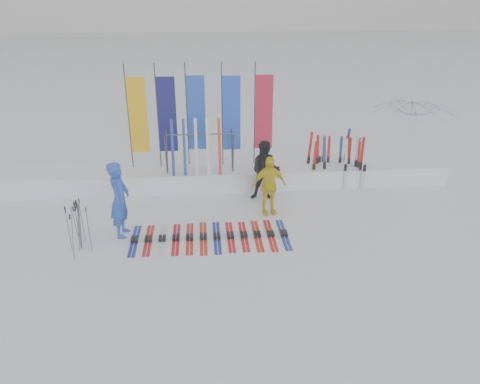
{
  "coord_description": "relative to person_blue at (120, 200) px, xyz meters",
  "views": [
    {
      "loc": [
        -0.74,
        -9.31,
        5.81
      ],
      "look_at": [
        0.2,
        1.6,
        1.0
      ],
      "focal_mm": 35.0,
      "sensor_mm": 36.0,
      "label": 1
    }
  ],
  "objects": [
    {
      "name": "person_blue",
      "position": [
        0.0,
        0.0,
        0.0
      ],
      "size": [
        0.54,
        0.76,
        1.97
      ],
      "primitive_type": "imported",
      "rotation": [
        0.0,
        0.0,
        1.46
      ],
      "color": "blue",
      "rests_on": "ground"
    },
    {
      "name": "person_black",
      "position": [
        3.9,
        1.86,
        -0.09
      ],
      "size": [
        0.99,
        0.84,
        1.79
      ],
      "primitive_type": "imported",
      "rotation": [
        0.0,
        0.0,
        -0.21
      ],
      "color": "black",
      "rests_on": "ground"
    },
    {
      "name": "upright_skis",
      "position": [
        6.39,
        2.88,
        -0.19
      ],
      "size": [
        1.61,
        1.18,
        1.7
      ],
      "color": "red",
      "rests_on": "ground"
    },
    {
      "name": "ground",
      "position": [
        2.81,
        -1.43,
        -0.98
      ],
      "size": [
        120.0,
        120.0,
        0.0
      ],
      "primitive_type": "plane",
      "color": "white",
      "rests_on": "ground"
    },
    {
      "name": "ski_row",
      "position": [
        2.21,
        -0.37,
        -0.95
      ],
      "size": [
        3.93,
        1.69,
        0.07
      ],
      "color": "navy",
      "rests_on": "ground"
    },
    {
      "name": "pole_cluster",
      "position": [
        -0.91,
        -0.64,
        -0.38
      ],
      "size": [
        0.56,
        0.85,
        1.25
      ],
      "color": "#595B60",
      "rests_on": "ground"
    },
    {
      "name": "feather_flags",
      "position": [
        2.02,
        3.36,
        1.26
      ],
      "size": [
        4.43,
        0.16,
        3.2
      ],
      "color": "#383A3F",
      "rests_on": "ground"
    },
    {
      "name": "person_yellow",
      "position": [
        3.86,
        0.9,
        -0.15
      ],
      "size": [
        1.04,
        0.59,
        1.67
      ],
      "primitive_type": "imported",
      "rotation": [
        0.0,
        0.0,
        0.19
      ],
      "color": "yellow",
      "rests_on": "ground"
    },
    {
      "name": "snow_bank",
      "position": [
        2.81,
        3.17,
        -0.68
      ],
      "size": [
        14.0,
        1.6,
        0.6
      ],
      "primitive_type": "cube",
      "color": "white",
      "rests_on": "ground"
    },
    {
      "name": "tent_canopy",
      "position": [
        9.06,
        3.81,
        0.27
      ],
      "size": [
        3.55,
        3.58,
        2.51
      ],
      "primitive_type": "imported",
      "rotation": [
        0.0,
        0.0,
        0.37
      ],
      "color": "white",
      "rests_on": "ground"
    },
    {
      "name": "ski_rack",
      "position": [
        2.01,
        2.77,
        0.4
      ],
      "size": [
        2.04,
        0.8,
        1.23
      ],
      "color": "#383A3F",
      "rests_on": "ground"
    }
  ]
}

